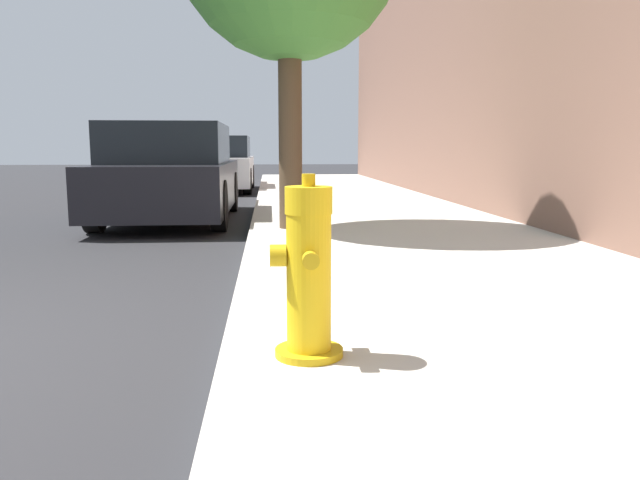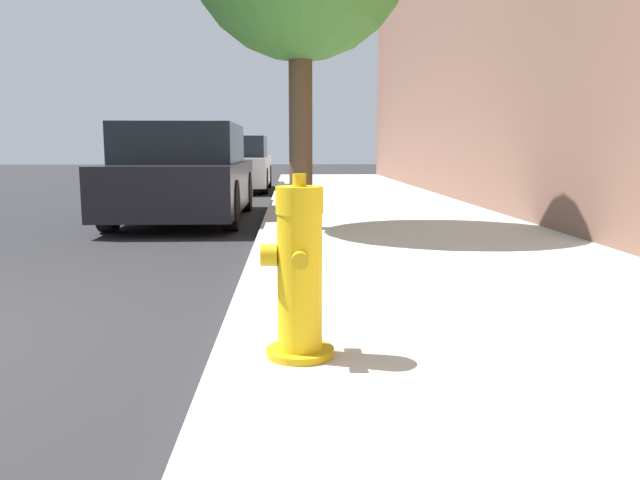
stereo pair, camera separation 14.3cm
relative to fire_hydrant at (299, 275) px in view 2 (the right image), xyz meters
The scene contains 4 objects.
sidewalk_slab 1.45m from the fire_hydrant, 11.92° to the left, with size 3.54×40.00×0.14m.
fire_hydrant is the anchor object (origin of this frame).
parked_car_near 7.12m from the fire_hydrant, 103.65° to the left, with size 1.84×4.36×1.48m.
parked_car_mid 13.70m from the fire_hydrant, 96.27° to the left, with size 1.78×4.05×1.42m.
Camera 2 is at (2.52, -3.14, 1.12)m, focal length 35.00 mm.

